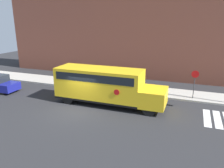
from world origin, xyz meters
The scene contains 5 objects.
ground_plane centered at (0.00, 0.00, 0.00)m, with size 60.00×60.00×0.00m, color #28282B.
sidewalk_strip centered at (0.00, 6.50, 0.07)m, with size 44.00×3.00×0.15m.
building_backdrop centered at (0.00, 13.00, 6.31)m, with size 32.00×4.00×12.61m.
school_bus centered at (1.44, 1.95, 1.73)m, with size 9.22×2.57×3.05m.
stop_sign centered at (8.52, 5.58, 1.76)m, with size 0.64×0.10×2.71m.
Camera 1 is at (8.15, -14.19, 6.92)m, focal length 35.00 mm.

